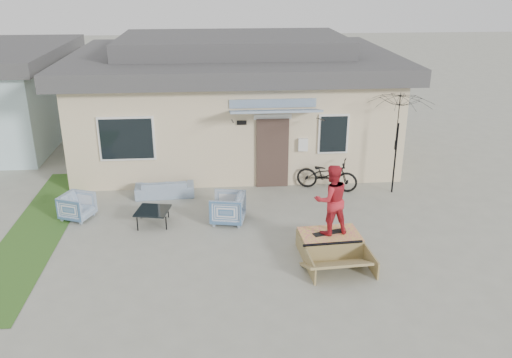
{
  "coord_description": "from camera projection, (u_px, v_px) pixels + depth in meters",
  "views": [
    {
      "loc": [
        -0.67,
        -10.38,
        6.12
      ],
      "look_at": [
        0.3,
        1.8,
        1.3
      ],
      "focal_mm": 37.42,
      "sensor_mm": 36.0,
      "label": 1
    }
  ],
  "objects": [
    {
      "name": "ground",
      "position": [
        249.0,
        263.0,
        11.92
      ],
      "size": [
        90.0,
        90.0,
        0.0
      ],
      "primitive_type": "plane",
      "color": "gray",
      "rests_on": "ground"
    },
    {
      "name": "skate_ramp",
      "position": [
        329.0,
        243.0,
        12.32
      ],
      "size": [
        1.48,
        1.9,
        0.45
      ],
      "primitive_type": null,
      "rotation": [
        0.0,
        0.0,
        0.07
      ],
      "color": "olive",
      "rests_on": "ground"
    },
    {
      "name": "grass_strip",
      "position": [
        37.0,
        230.0,
        13.39
      ],
      "size": [
        1.4,
        8.0,
        0.01
      ],
      "primitive_type": "cube",
      "color": "#2F5820",
      "rests_on": "ground"
    },
    {
      "name": "skateboard",
      "position": [
        329.0,
        232.0,
        12.27
      ],
      "size": [
        0.81,
        0.4,
        0.05
      ],
      "primitive_type": "cube",
      "rotation": [
        0.0,
        0.0,
        0.27
      ],
      "color": "black",
      "rests_on": "skate_ramp"
    },
    {
      "name": "skater",
      "position": [
        331.0,
        198.0,
        11.96
      ],
      "size": [
        0.91,
        0.77,
        1.65
      ],
      "primitive_type": "imported",
      "rotation": [
        0.0,
        0.0,
        3.33
      ],
      "color": "red",
      "rests_on": "skateboard"
    },
    {
      "name": "armchair_left",
      "position": [
        77.0,
        205.0,
        13.91
      ],
      "size": [
        0.91,
        0.94,
        0.75
      ],
      "primitive_type": "imported",
      "rotation": [
        0.0,
        0.0,
        1.18
      ],
      "color": "#366090",
      "rests_on": "ground"
    },
    {
      "name": "patio_umbrella",
      "position": [
        397.0,
        135.0,
        15.06
      ],
      "size": [
        2.14,
        2.03,
        2.2
      ],
      "color": "black",
      "rests_on": "ground"
    },
    {
      "name": "loveseat",
      "position": [
        165.0,
        185.0,
        15.32
      ],
      "size": [
        1.7,
        0.59,
        0.65
      ],
      "primitive_type": "imported",
      "rotation": [
        0.0,
        0.0,
        3.2
      ],
      "color": "#366090",
      "rests_on": "ground"
    },
    {
      "name": "house",
      "position": [
        233.0,
        97.0,
        18.62
      ],
      "size": [
        10.8,
        8.49,
        4.1
      ],
      "color": "beige",
      "rests_on": "ground"
    },
    {
      "name": "coffee_table",
      "position": [
        153.0,
        217.0,
        13.67
      ],
      "size": [
        0.93,
        0.93,
        0.39
      ],
      "primitive_type": "cube",
      "rotation": [
        0.0,
        0.0,
        -0.19
      ],
      "color": "black",
      "rests_on": "ground"
    },
    {
      "name": "bicycle",
      "position": [
        327.0,
        171.0,
        15.68
      ],
      "size": [
        1.92,
        1.26,
        1.16
      ],
      "primitive_type": "imported",
      "rotation": [
        0.0,
        0.0,
        1.19
      ],
      "color": "black",
      "rests_on": "ground"
    },
    {
      "name": "armchair_right",
      "position": [
        228.0,
        207.0,
        13.71
      ],
      "size": [
        0.92,
        0.96,
        0.85
      ],
      "primitive_type": "imported",
      "rotation": [
        0.0,
        0.0,
        -1.77
      ],
      "color": "#366090",
      "rests_on": "ground"
    }
  ]
}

